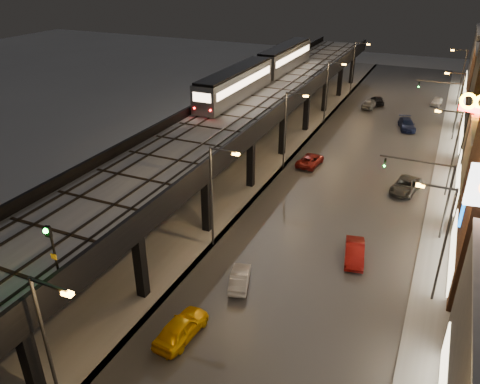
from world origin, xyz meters
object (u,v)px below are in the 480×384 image
at_px(car_taxi, 181,328).
at_px(car_mid_dark, 378,101).
at_px(car_mid_silver, 310,160).
at_px(car_near_white, 240,279).
at_px(car_far_white, 370,104).
at_px(rail_signal, 51,242).
at_px(subway_train, 263,69).
at_px(car_onc_red, 437,102).
at_px(car_onc_dark, 405,186).
at_px(car_onc_white, 407,125).
at_px(car_onc_silver, 354,253).

distance_m(car_taxi, car_mid_dark, 59.94).
bearing_deg(car_mid_silver, car_near_white, 99.89).
bearing_deg(car_far_white, rail_signal, 90.76).
bearing_deg(subway_train, car_mid_silver, -46.04).
bearing_deg(car_onc_red, car_taxi, -93.40).
relative_size(subway_train, car_onc_red, 9.60).
distance_m(car_taxi, car_onc_dark, 29.78).
xyz_separation_m(car_taxi, car_near_white, (1.24, 6.45, -0.15)).
relative_size(car_far_white, car_onc_white, 0.91).
relative_size(subway_train, car_mid_silver, 7.67).
bearing_deg(car_far_white, car_mid_silver, 91.94).
height_order(subway_train, car_far_white, subway_train).
height_order(car_mid_dark, car_onc_white, car_onc_white).
bearing_deg(car_near_white, car_taxi, 62.16).
relative_size(car_mid_dark, car_far_white, 0.98).
height_order(rail_signal, car_onc_dark, rail_signal).
height_order(car_taxi, car_onc_silver, car_taxi).
xyz_separation_m(subway_train, car_far_white, (12.62, 15.74, -7.59)).
bearing_deg(car_onc_red, subway_train, -128.68).
xyz_separation_m(car_near_white, car_onc_silver, (7.14, 6.79, 0.08)).
distance_m(car_onc_silver, car_onc_dark, 14.74).
bearing_deg(car_onc_white, car_mid_dark, 102.76).
height_order(subway_train, car_onc_white, subway_train).
xyz_separation_m(rail_signal, car_near_white, (5.78, 11.14, -8.31)).
relative_size(car_far_white, car_onc_red, 1.20).
xyz_separation_m(car_onc_silver, car_onc_dark, (2.27, 14.56, -0.02)).
height_order(subway_train, car_onc_dark, subway_train).
xyz_separation_m(car_taxi, car_onc_dark, (10.65, 27.81, -0.09)).
distance_m(rail_signal, car_onc_dark, 36.80).
bearing_deg(car_mid_dark, car_mid_silver, 67.43).
height_order(car_taxi, car_near_white, car_taxi).
relative_size(car_taxi, car_mid_silver, 0.97).
bearing_deg(subway_train, car_mid_dark, 54.15).
bearing_deg(car_onc_silver, car_mid_dark, 86.05).
bearing_deg(subway_train, car_onc_silver, -55.50).
bearing_deg(rail_signal, car_onc_white, 76.35).
relative_size(subway_train, car_near_white, 9.48).
relative_size(car_near_white, car_far_white, 0.84).
height_order(car_taxi, car_mid_silver, car_taxi).
bearing_deg(subway_train, car_near_white, -70.76).
xyz_separation_m(car_mid_dark, car_far_white, (-0.78, -2.80, 0.12)).
xyz_separation_m(subway_train, car_onc_silver, (19.31, -28.10, -7.64)).
distance_m(subway_train, car_near_white, 37.76).
bearing_deg(car_onc_silver, car_near_white, -147.62).
xyz_separation_m(car_far_white, car_onc_red, (9.81, 6.24, -0.13)).
height_order(car_onc_silver, car_onc_red, car_onc_silver).
xyz_separation_m(car_taxi, car_onc_silver, (8.38, 13.25, -0.06)).
height_order(car_far_white, car_onc_dark, car_far_white).
bearing_deg(car_taxi, car_onc_silver, -117.92).
relative_size(car_onc_silver, car_onc_red, 1.15).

